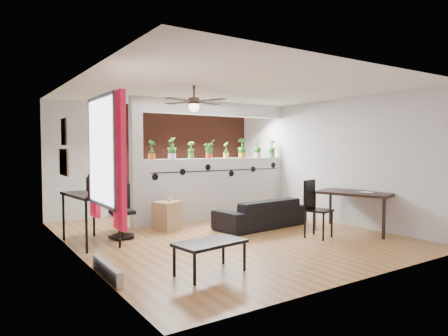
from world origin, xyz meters
TOP-DOWN VIEW (x-y plane):
  - room_shell at (0.00, 0.00)m, footprint 6.30×7.10m
  - partition_wall at (0.80, 1.50)m, footprint 3.60×0.18m
  - ceiling_header at (0.80, 1.50)m, footprint 3.60×0.18m
  - pier_column at (-1.11, 1.50)m, footprint 0.22×0.20m
  - brick_panel at (0.80, 2.97)m, footprint 3.90×0.05m
  - vine_decal at (0.80, 1.40)m, footprint 3.31×0.01m
  - window_assembly at (-2.56, -1.20)m, footprint 0.09×1.30m
  - baseboard_heater at (-2.54, -1.20)m, footprint 0.08×1.00m
  - corkboard at (-2.58, 0.95)m, footprint 0.03×0.60m
  - framed_art at (-2.58, 0.90)m, footprint 0.03×0.34m
  - ceiling_fan at (-0.80, -0.30)m, footprint 1.19×1.19m
  - potted_plant_0 at (-0.78, 1.50)m, footprint 0.25×0.26m
  - potted_plant_1 at (-0.33, 1.50)m, footprint 0.20×0.24m
  - potted_plant_2 at (0.12, 1.50)m, footprint 0.23×0.23m
  - potted_plant_3 at (0.57, 1.50)m, footprint 0.26×0.26m
  - potted_plant_4 at (1.03, 1.50)m, footprint 0.16×0.19m
  - potted_plant_5 at (1.48, 1.50)m, footprint 0.30×0.29m
  - potted_plant_6 at (1.93, 1.50)m, footprint 0.30×0.29m
  - potted_plant_7 at (2.38, 1.50)m, footprint 0.26×0.28m
  - sofa at (0.98, 0.17)m, footprint 1.90×0.88m
  - cube_shelf at (-0.70, 0.97)m, footprint 0.57×0.54m
  - cup at (-0.65, 0.97)m, footprint 0.13×0.13m
  - computer_desk at (-2.25, 0.61)m, footprint 0.72×1.21m
  - monitor at (-2.25, 0.76)m, footprint 0.30×0.16m
  - office_chair at (-1.67, 0.79)m, footprint 0.48×0.48m
  - dining_table at (2.25, -1.10)m, footprint 1.23×1.57m
  - book at (2.15, -1.40)m, footprint 0.21×0.25m
  - folding_chair at (1.20, -1.05)m, footprint 0.52×0.52m
  - coffee_table at (-1.41, -1.80)m, footprint 0.95×0.61m

SIDE VIEW (x-z plane):
  - baseboard_heater at x=-2.54m, z-range 0.00..0.18m
  - sofa at x=0.98m, z-range 0.00..0.54m
  - cube_shelf at x=-0.70m, z-range 0.00..0.55m
  - coffee_table at x=-1.41m, z-range 0.16..0.58m
  - office_chair at x=-1.67m, z-range -0.05..0.87m
  - cup at x=-0.65m, z-range 0.55..0.64m
  - folding_chair at x=1.20m, z-range 0.09..1.11m
  - dining_table at x=2.25m, z-range 0.30..1.05m
  - partition_wall at x=0.80m, z-range 0.00..1.35m
  - computer_desk at x=-2.25m, z-range 0.34..1.18m
  - book at x=2.15m, z-range 0.75..0.78m
  - monitor at x=-2.25m, z-range 0.84..1.01m
  - vine_decal at x=0.80m, z-range 0.93..1.23m
  - room_shell at x=0.00m, z-range -0.15..2.75m
  - pier_column at x=-1.11m, z-range 0.00..2.60m
  - brick_panel at x=0.80m, z-range 0.00..2.60m
  - corkboard at x=-2.58m, z-range 1.12..1.58m
  - window_assembly at x=-2.56m, z-range 0.73..2.28m
  - potted_plant_2 at x=0.12m, z-range 1.36..1.73m
  - potted_plant_4 at x=1.03m, z-range 1.36..1.74m
  - potted_plant_0 at x=-0.78m, z-range 1.36..1.77m
  - potted_plant_3 at x=0.57m, z-range 1.36..1.77m
  - potted_plant_7 at x=2.38m, z-range 1.36..1.79m
  - potted_plant_6 at x=1.93m, z-range 1.36..1.81m
  - potted_plant_1 at x=-0.33m, z-range 1.36..1.82m
  - potted_plant_5 at x=1.48m, z-range 1.36..1.82m
  - framed_art at x=-2.58m, z-range 1.63..2.07m
  - ceiling_fan at x=-0.80m, z-range 2.10..2.53m
  - ceiling_header at x=0.80m, z-range 2.30..2.60m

